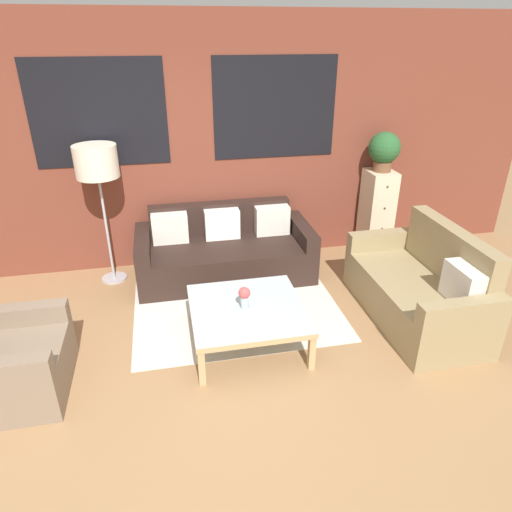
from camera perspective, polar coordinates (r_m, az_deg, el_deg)
The scene contains 11 objects.
ground_plane at distance 3.79m, azimuth -3.55°, elevation -16.52°, with size 16.00×16.00×0.00m, color #9E754C.
wall_back_brick at distance 5.34m, azimuth -8.01°, elevation 13.44°, with size 8.40×0.09×2.80m.
rug at distance 4.76m, azimuth -2.45°, elevation -6.42°, with size 2.07×1.63×0.00m.
couch_dark at distance 5.28m, azimuth -3.94°, elevation 0.54°, with size 1.97×0.88×0.78m.
settee_vintage at distance 4.74m, azimuth 19.83°, elevation -3.98°, with size 0.80×1.60×0.92m.
armchair_corner at distance 4.09m, azimuth -28.79°, elevation -11.65°, with size 0.80×0.85×0.84m.
coffee_table at distance 4.08m, azimuth -1.11°, elevation -6.98°, with size 0.99×0.99×0.38m.
floor_lamp at distance 5.05m, azimuth -19.29°, elevation 10.65°, with size 0.44×0.44×1.54m.
drawer_cabinet at distance 5.92m, azimuth 14.81°, elevation 5.24°, with size 0.33×0.40×1.07m.
potted_plant at distance 5.70m, azimuth 15.73°, elevation 12.68°, with size 0.37×0.37×0.46m.
flower_vase at distance 3.98m, azimuth -1.46°, elevation -5.02°, with size 0.11×0.11×0.20m.
Camera 1 is at (-0.35, -2.76, 2.57)m, focal length 32.00 mm.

